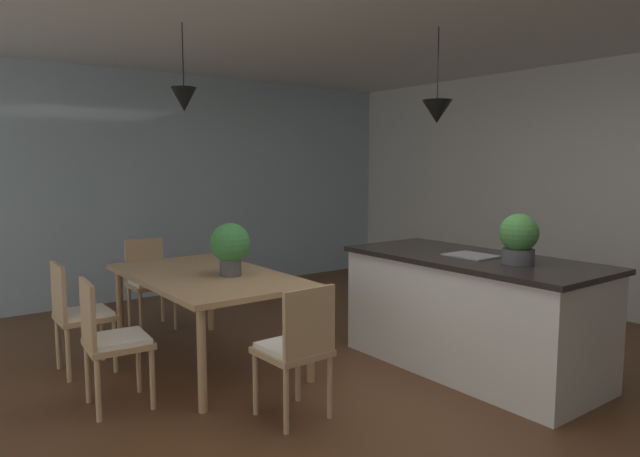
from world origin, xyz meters
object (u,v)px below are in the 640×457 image
(chair_near_right, at_px, (110,338))
(chair_window_end, at_px, (150,280))
(vase_on_dining_table, at_px, (231,263))
(chair_kitchen_end, at_px, (297,347))
(dining_table, at_px, (206,281))
(kitchen_island, at_px, (471,311))
(potted_plant_on_island, at_px, (519,238))
(chair_near_left, at_px, (78,312))
(potted_plant_on_table, at_px, (230,245))

(chair_near_right, bearing_deg, chair_window_end, 152.30)
(chair_window_end, height_order, vase_on_dining_table, vase_on_dining_table)
(chair_kitchen_end, bearing_deg, dining_table, -179.92)
(dining_table, bearing_deg, kitchen_island, 49.71)
(kitchen_island, bearing_deg, vase_on_dining_table, -128.57)
(kitchen_island, distance_m, potted_plant_on_island, 0.74)
(chair_near_left, height_order, kitchen_island, kitchen_island)
(dining_table, distance_m, potted_plant_on_table, 0.38)
(vase_on_dining_table, bearing_deg, chair_near_left, -120.35)
(dining_table, bearing_deg, chair_near_right, -65.36)
(chair_kitchen_end, bearing_deg, kitchen_island, 87.20)
(dining_table, relative_size, potted_plant_on_table, 4.36)
(chair_near_right, xyz_separation_m, chair_window_end, (-1.69, 0.89, 0.00))
(chair_near_left, relative_size, chair_near_right, 1.00)
(chair_window_end, xyz_separation_m, kitchen_island, (2.64, 1.60, -0.01))
(chair_near_left, xyz_separation_m, chair_near_right, (0.82, 0.00, 0.00))
(chair_kitchen_end, distance_m, chair_near_left, 1.91)
(dining_table, xyz_separation_m, potted_plant_on_island, (1.76, 1.60, 0.41))
(chair_near_right, distance_m, chair_window_end, 1.90)
(chair_kitchen_end, distance_m, potted_plant_on_island, 1.78)
(chair_near_left, bearing_deg, dining_table, 65.14)
(chair_kitchen_end, xyz_separation_m, chair_near_left, (-1.69, -0.89, 0.00))
(chair_near_left, distance_m, potted_plant_on_island, 3.36)
(dining_table, distance_m, chair_near_left, 1.00)
(chair_near_left, height_order, potted_plant_on_island, potted_plant_on_island)
(chair_kitchen_end, relative_size, vase_on_dining_table, 4.46)
(chair_near_left, xyz_separation_m, vase_on_dining_table, (0.59, 1.01, 0.36))
(potted_plant_on_table, bearing_deg, chair_near_left, -120.98)
(chair_window_end, bearing_deg, potted_plant_on_table, 4.64)
(chair_kitchen_end, xyz_separation_m, potted_plant_on_island, (0.48, 1.60, 0.61))
(dining_table, height_order, potted_plant_on_table, potted_plant_on_table)
(chair_near_right, relative_size, kitchen_island, 0.43)
(chair_kitchen_end, height_order, potted_plant_on_table, potted_plant_on_table)
(chair_kitchen_end, xyz_separation_m, vase_on_dining_table, (-1.10, 0.13, 0.36))
(chair_near_right, relative_size, potted_plant_on_island, 2.41)
(chair_kitchen_end, distance_m, chair_near_right, 1.25)
(dining_table, relative_size, chair_kitchen_end, 2.09)
(dining_table, bearing_deg, potted_plant_on_table, 31.82)
(chair_window_end, distance_m, kitchen_island, 3.09)
(dining_table, distance_m, chair_window_end, 1.30)
(chair_kitchen_end, relative_size, potted_plant_on_table, 2.08)
(chair_kitchen_end, height_order, chair_near_left, same)
(chair_near_right, bearing_deg, vase_on_dining_table, 102.32)
(chair_near_left, bearing_deg, potted_plant_on_table, 59.02)
(vase_on_dining_table, bearing_deg, chair_kitchen_end, -6.66)
(chair_near_left, bearing_deg, potted_plant_on_island, 48.88)
(kitchen_island, bearing_deg, potted_plant_on_island, 0.00)
(vase_on_dining_table, bearing_deg, chair_near_right, -77.68)
(dining_table, relative_size, chair_near_left, 2.09)
(potted_plant_on_island, bearing_deg, chair_near_left, -131.12)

